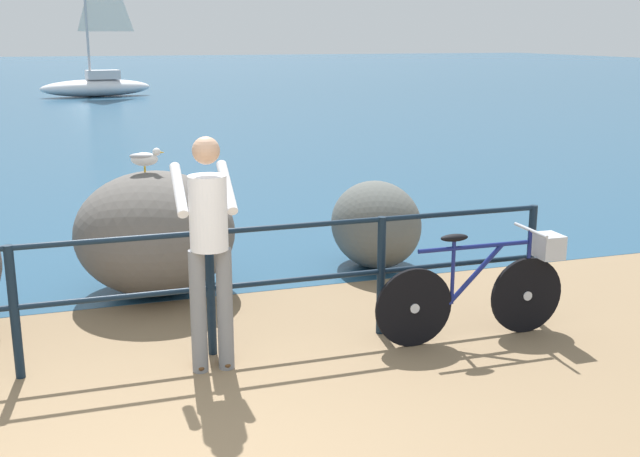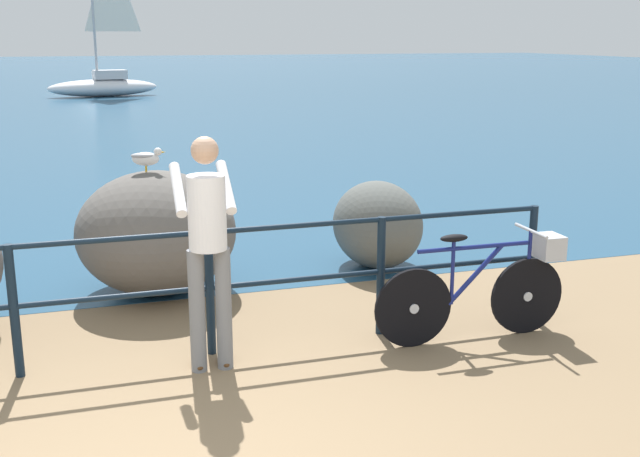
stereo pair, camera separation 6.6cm
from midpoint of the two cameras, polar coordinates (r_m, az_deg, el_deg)
ground_plane at (r=23.77m, az=-16.88°, el=7.39°), size 120.00×120.00×0.10m
sea_surface at (r=52.20m, az=-17.41°, el=10.75°), size 120.00×90.00×0.01m
promenade_railing at (r=6.05m, az=-14.59°, el=-4.11°), size 7.28×0.07×1.02m
bicycle at (r=6.59m, az=12.56°, el=-4.06°), size 1.70×0.48×0.92m
person_at_railing at (r=5.75m, az=-7.94°, el=-1.05°), size 0.46×0.64×1.78m
breakwater_boulder_main at (r=7.72m, az=-11.70°, el=-0.28°), size 1.55×1.55×1.20m
breakwater_boulder_right at (r=8.44m, az=4.47°, el=0.30°), size 0.95×1.18×0.95m
seagull at (r=7.57m, az=-12.45°, el=5.13°), size 0.34×0.19×0.23m
sailboat at (r=33.41m, az=-15.55°, el=10.56°), size 4.53×1.86×6.16m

